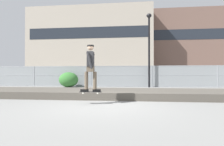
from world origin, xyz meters
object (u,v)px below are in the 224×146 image
at_px(skateboard, 91,92).
at_px(parked_car_far, 187,77).
at_px(skater, 91,65).
at_px(street_lamp, 149,41).
at_px(shrub_left, 69,80).
at_px(parked_car_mid, 128,77).
at_px(parked_car_near, 71,77).

xyz_separation_m(skateboard, parked_car_far, (6.96, 12.63, 0.41)).
distance_m(skater, street_lamp, 10.01).
xyz_separation_m(skater, street_lamp, (2.90, 9.24, 2.53)).
xyz_separation_m(street_lamp, shrub_left, (-6.83, -0.56, -3.29)).
distance_m(skateboard, street_lamp, 10.30).
relative_size(parked_car_far, shrub_left, 2.75).
xyz_separation_m(skateboard, parked_car_mid, (1.09, 12.79, 0.41)).
bearing_deg(parked_car_far, parked_car_near, 177.98).
distance_m(skateboard, parked_car_mid, 12.84).
distance_m(skateboard, shrub_left, 9.53).
relative_size(skateboard, shrub_left, 0.49).
height_order(skateboard, parked_car_far, parked_car_far).
bearing_deg(parked_car_near, shrub_left, -73.42).
xyz_separation_m(parked_car_far, shrub_left, (-10.89, -3.94, -0.20)).
xyz_separation_m(street_lamp, parked_car_far, (4.06, 3.38, -3.10)).
bearing_deg(parked_car_mid, parked_car_far, -1.59).
bearing_deg(parked_car_near, skateboard, -68.16).
bearing_deg(street_lamp, skateboard, -107.43).
height_order(skater, street_lamp, street_lamp).
height_order(skateboard, street_lamp, street_lamp).
height_order(skateboard, shrub_left, shrub_left).
distance_m(skater, parked_car_mid, 12.85).
distance_m(street_lamp, parked_car_near, 9.50).
bearing_deg(parked_car_mid, street_lamp, -62.94).
bearing_deg(skater, parked_car_mid, 85.12).
bearing_deg(parked_car_near, skater, -68.16).
relative_size(skater, parked_car_mid, 0.38).
bearing_deg(parked_car_near, parked_car_mid, -2.41).
bearing_deg(parked_car_far, parked_car_mid, 178.41).
xyz_separation_m(parked_car_near, parked_car_far, (12.20, -0.43, 0.00)).
bearing_deg(skateboard, skater, 153.43).
distance_m(parked_car_mid, parked_car_far, 5.88).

